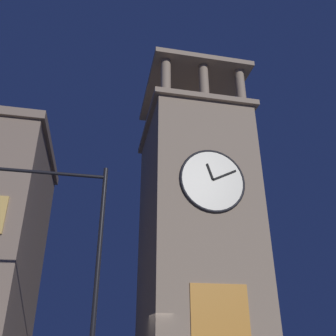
# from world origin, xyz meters

# --- Properties ---
(clocktower) EXTENTS (7.41, 8.98, 22.81)m
(clocktower) POSITION_xyz_m (-3.76, -3.21, 8.64)
(clocktower) COLOR gray
(clocktower) RESTS_ON ground_plane
(traffic_signal_near) EXTENTS (3.94, 0.41, 6.96)m
(traffic_signal_near) POSITION_xyz_m (3.91, 8.07, 4.62)
(traffic_signal_near) COLOR black
(traffic_signal_near) RESTS_ON ground_plane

